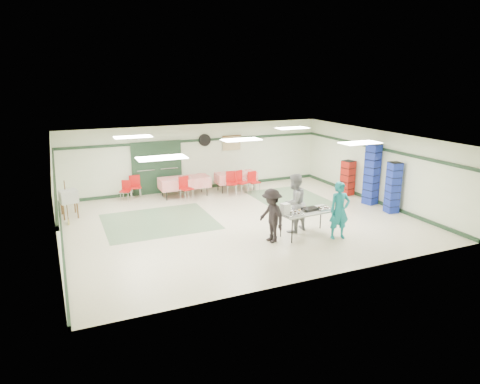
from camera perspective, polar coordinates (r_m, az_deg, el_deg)
name	(u,v)px	position (r m, az deg, el deg)	size (l,w,h in m)	color
floor	(241,221)	(14.11, 0.16, -3.85)	(11.00, 11.00, 0.00)	beige
ceiling	(241,139)	(13.46, 0.17, 7.07)	(11.00, 11.00, 0.00)	white
wall_back	(198,157)	(17.84, -5.66, 4.66)	(11.00, 11.00, 0.00)	silver
wall_front	(320,224)	(9.94, 10.66, -4.26)	(11.00, 11.00, 0.00)	silver
wall_left	(56,200)	(12.64, -23.33, -1.02)	(9.00, 9.00, 0.00)	silver
wall_right	(377,167)	(16.65, 17.81, 3.22)	(9.00, 9.00, 0.00)	silver
trim_back	(198,140)	(17.70, -5.69, 6.87)	(11.00, 0.06, 0.10)	#1C3421
baseboard_back	(199,187)	(18.10, -5.52, 0.62)	(11.00, 0.06, 0.12)	#1C3421
trim_left	(54,175)	(12.48, -23.53, 2.08)	(9.00, 0.06, 0.10)	#1C3421
baseboard_left	(62,244)	(13.03, -22.60, -6.46)	(9.00, 0.06, 0.12)	#1C3421
trim_right	(378,148)	(16.51, 17.92, 5.59)	(9.00, 0.06, 0.10)	#1C3421
baseboard_right	(374,200)	(16.94, 17.38, -1.05)	(9.00, 0.06, 0.12)	#1C3421
green_patch_a	(159,221)	(14.28, -10.73, -3.87)	(3.50, 3.00, 0.01)	slate
green_patch_b	(292,199)	(16.60, 6.96, -0.98)	(2.50, 3.50, 0.01)	slate
double_door_left	(145,169)	(17.31, -12.52, 3.02)	(0.90, 0.06, 2.10)	gray
double_door_right	(169,167)	(17.51, -9.47, 3.32)	(0.90, 0.06, 2.10)	gray
door_frame	(157,168)	(17.39, -10.99, 3.16)	(2.00, 0.03, 2.15)	#1C3421
wall_fan	(205,140)	(17.76, -4.73, 6.92)	(0.50, 0.50, 0.10)	black
scroll_banner	(232,143)	(18.21, -1.12, 6.54)	(0.80, 0.02, 0.60)	tan
serving_table	(307,213)	(12.78, 8.99, -2.73)	(1.79, 0.87, 0.76)	#BBBCB6
sheet_tray_right	(324,209)	(13.03, 11.07, -2.21)	(0.55, 0.42, 0.02)	silver
sheet_tray_mid	(302,209)	(12.86, 8.31, -2.32)	(0.56, 0.42, 0.02)	silver
sheet_tray_left	(293,214)	(12.38, 7.06, -2.97)	(0.55, 0.42, 0.02)	silver
baking_pan	(310,209)	(12.84, 9.34, -2.26)	(0.47, 0.29, 0.08)	black
foam_box_stack	(285,209)	(12.37, 6.05, -2.24)	(0.23, 0.21, 0.32)	white
volunteer_teal	(339,211)	(12.71, 13.13, -2.42)	(0.62, 0.41, 1.69)	#137785
volunteer_grey	(294,203)	(13.00, 7.21, -1.47)	(0.88, 0.68, 1.81)	gray
volunteer_dark	(272,216)	(12.18, 4.24, -3.16)	(1.01, 0.58, 1.57)	black
dining_table_a	(236,177)	(17.65, -0.55, 2.02)	(1.69, 0.78, 0.77)	red
dining_table_b	(184,182)	(16.94, -7.42, 1.32)	(1.95, 0.88, 0.77)	red
chair_a	(240,180)	(17.12, 0.02, 1.64)	(0.58, 0.58, 0.94)	red
chair_b	(232,181)	(16.98, -1.12, 1.52)	(0.57, 0.57, 0.94)	red
chair_c	(253,180)	(17.36, 1.76, 1.65)	(0.45, 0.45, 0.86)	red
chair_d	(185,186)	(16.38, -7.32, 0.81)	(0.53, 0.53, 0.92)	red
chair_loose_a	(135,184)	(17.00, -13.82, 0.98)	(0.44, 0.44, 0.90)	red
chair_loose_b	(126,189)	(16.77, -14.97, 0.45)	(0.49, 0.49, 0.78)	red
crate_stack_blue_a	(372,174)	(16.36, 17.17, 2.25)	(0.43, 0.43, 2.24)	navy
crate_stack_red	(348,178)	(17.49, 14.16, 1.84)	(0.43, 0.43, 1.38)	#A31E10
crate_stack_blue_b	(393,188)	(15.61, 19.73, 0.54)	(0.39, 0.39, 1.78)	navy
printer_table	(68,198)	(15.48, -21.92, -0.79)	(0.60, 0.87, 0.74)	brown
office_printer	(68,196)	(14.48, -21.90, -0.55)	(0.51, 0.45, 0.41)	#B0B0AC
broom	(66,201)	(14.71, -22.16, -1.18)	(0.03, 0.03, 1.43)	brown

